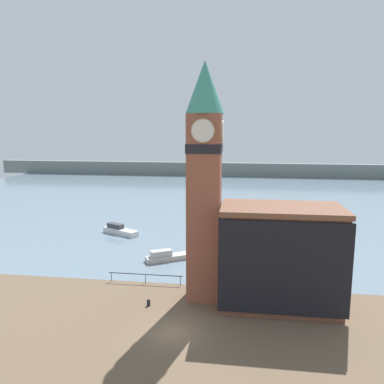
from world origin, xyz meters
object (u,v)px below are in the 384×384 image
at_px(boat_far, 120,230).
at_px(mooring_bollard_near, 148,302).
at_px(clock_tower, 204,177).
at_px(pier_building, 280,256).
at_px(boat_near, 167,256).

height_order(boat_far, mooring_bollard_near, boat_far).
relative_size(clock_tower, mooring_bollard_near, 35.64).
distance_m(pier_building, boat_near, 18.29).
distance_m(boat_far, mooring_bollard_near, 27.26).
height_order(clock_tower, mooring_bollard_near, clock_tower).
distance_m(boat_near, mooring_bollard_near, 13.19).
distance_m(pier_building, mooring_bollard_near, 13.97).
bearing_deg(boat_near, clock_tower, -89.20).
distance_m(clock_tower, boat_near, 17.18).
bearing_deg(clock_tower, pier_building, -5.65).
bearing_deg(pier_building, mooring_bollard_near, -171.22).
bearing_deg(clock_tower, mooring_bollard_near, -152.46).
bearing_deg(boat_near, boat_far, 102.90).
xyz_separation_m(clock_tower, boat_far, (-16.68, 22.00, -12.18)).
bearing_deg(pier_building, boat_near, 140.97).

